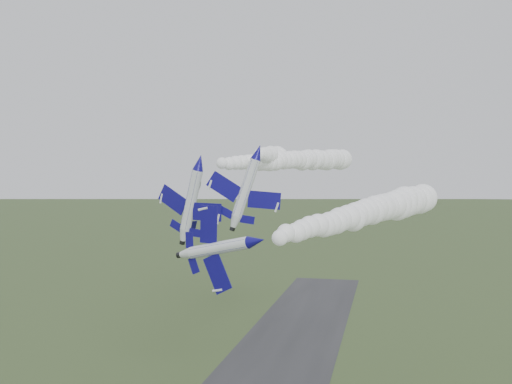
% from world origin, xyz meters
% --- Properties ---
extents(jet_lead, '(5.69, 11.27, 9.27)m').
position_xyz_m(jet_lead, '(9.59, -4.24, 33.36)').
color(jet_lead, white).
extents(smoke_trail_jet_lead, '(22.49, 58.19, 5.35)m').
position_xyz_m(smoke_trail_jet_lead, '(19.93, 26.09, 34.62)').
color(smoke_trail_jet_lead, white).
extents(jet_pair_left, '(11.33, 13.61, 4.21)m').
position_xyz_m(jet_pair_left, '(-4.16, 17.96, 42.08)').
color(jet_pair_left, white).
extents(smoke_trail_jet_pair_left, '(22.13, 59.42, 4.80)m').
position_xyz_m(smoke_trail_jet_pair_left, '(4.73, 50.84, 43.12)').
color(smoke_trail_jet_pair_left, white).
extents(jet_pair_right, '(10.50, 13.03, 4.24)m').
position_xyz_m(jet_pair_right, '(4.64, 18.10, 43.50)').
color(jet_pair_right, white).
extents(smoke_trail_jet_pair_right, '(13.29, 52.93, 4.58)m').
position_xyz_m(smoke_trail_jet_pair_right, '(0.60, 47.79, 44.00)').
color(smoke_trail_jet_pair_right, white).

